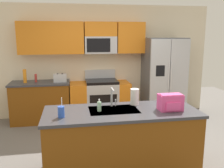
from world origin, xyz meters
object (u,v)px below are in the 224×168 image
object	(u,v)px
drink_cup_blue	(61,112)
paper_towel_roll	(135,97)
backpack	(170,102)
refrigerator	(163,78)
bottle_orange	(25,76)
range_oven	(100,99)
sink_faucet	(112,96)
toaster	(60,78)
pepper_mill	(36,78)
soap_dispenser	(99,106)

from	to	relation	value
drink_cup_blue	paper_towel_roll	bearing A→B (deg)	20.41
drink_cup_blue	backpack	xyz separation A→B (m)	(1.48, 0.05, 0.04)
refrigerator	bottle_orange	world-z (taller)	refrigerator
range_oven	refrigerator	size ratio (longest dim) A/B	0.74
sink_faucet	backpack	distance (m)	0.82
refrigerator	sink_faucet	distance (m)	2.57
toaster	pepper_mill	xyz separation A→B (m)	(-0.52, 0.05, -0.00)
refrigerator	paper_towel_roll	world-z (taller)	refrigerator
refrigerator	sink_faucet	xyz separation A→B (m)	(-1.57, -2.03, 0.14)
sink_faucet	toaster	bearing A→B (deg)	111.58
sink_faucet	soap_dispenser	world-z (taller)	sink_faucet
toaster	drink_cup_blue	size ratio (longest dim) A/B	1.07
range_oven	bottle_orange	world-z (taller)	bottle_orange
bottle_orange	range_oven	bearing A→B (deg)	0.97
paper_towel_roll	toaster	bearing A→B (deg)	120.05
bottle_orange	paper_towel_roll	bearing A→B (deg)	-46.81
refrigerator	sink_faucet	size ratio (longest dim) A/B	6.56
soap_dispenser	range_oven	bearing A→B (deg)	82.84
range_oven	refrigerator	bearing A→B (deg)	-2.75
pepper_mill	backpack	world-z (taller)	backpack
range_oven	bottle_orange	size ratio (longest dim) A/B	4.65
backpack	sink_faucet	bearing A→B (deg)	159.25
bottle_orange	sink_faucet	world-z (taller)	bottle_orange
refrigerator	drink_cup_blue	bearing A→B (deg)	-133.98
range_oven	paper_towel_roll	size ratio (longest dim) A/B	5.67
bottle_orange	toaster	bearing A→B (deg)	-1.93
range_oven	drink_cup_blue	size ratio (longest dim) A/B	5.19
sink_faucet	drink_cup_blue	world-z (taller)	sink_faucet
range_oven	paper_towel_roll	xyz separation A→B (m)	(0.27, -2.05, 0.58)
range_oven	backpack	bearing A→B (deg)	-73.95
pepper_mill	bottle_orange	world-z (taller)	bottle_orange
drink_cup_blue	soap_dispenser	world-z (taller)	drink_cup_blue
toaster	soap_dispenser	world-z (taller)	toaster
range_oven	sink_faucet	world-z (taller)	sink_faucet
drink_cup_blue	refrigerator	bearing A→B (deg)	46.02
refrigerator	paper_towel_roll	bearing A→B (deg)	-121.89
range_oven	toaster	size ratio (longest dim) A/B	4.86
refrigerator	paper_towel_roll	xyz separation A→B (m)	(-1.23, -1.98, 0.09)
paper_towel_roll	refrigerator	bearing A→B (deg)	58.11
pepper_mill	paper_towel_roll	xyz separation A→B (m)	(1.67, -2.05, 0.03)
refrigerator	sink_faucet	bearing A→B (deg)	-127.81
toaster	sink_faucet	bearing A→B (deg)	-68.42
toaster	paper_towel_roll	bearing A→B (deg)	-59.95
sink_faucet	bottle_orange	bearing A→B (deg)	126.83
range_oven	backpack	size ratio (longest dim) A/B	4.25
refrigerator	bottle_orange	xyz separation A→B (m)	(-3.13, 0.04, 0.12)
toaster	sink_faucet	distance (m)	2.20
pepper_mill	sink_faucet	xyz separation A→B (m)	(1.33, -2.10, 0.08)
refrigerator	toaster	size ratio (longest dim) A/B	6.61
range_oven	bottle_orange	bearing A→B (deg)	-179.03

